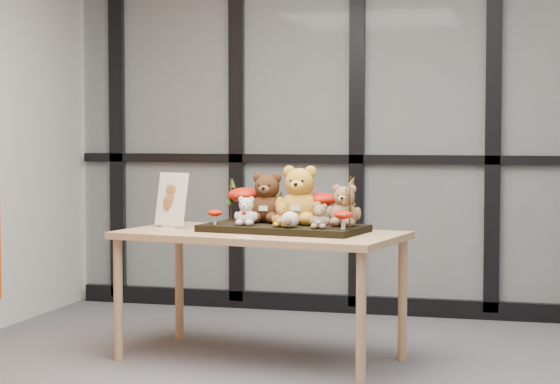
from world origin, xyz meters
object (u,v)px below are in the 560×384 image
(bear_brown_medium, at_px, (267,195))
(sign_holder, at_px, (172,202))
(mushroom_back_right, at_px, (322,207))
(bear_tan_back, at_px, (344,203))
(diorama_tray, at_px, (284,228))
(mushroom_back_left, at_px, (244,202))
(display_table, at_px, (260,244))
(bear_beige_small, at_px, (320,215))
(plush_cream_hedgehog, at_px, (290,219))
(bear_white_bow, at_px, (246,210))
(bear_pooh_yellow, at_px, (300,192))
(mushroom_front_left, at_px, (215,216))
(mushroom_front_right, at_px, (343,219))
(bear_small_yellow, at_px, (282,213))

(bear_brown_medium, xyz_separation_m, sign_holder, (-0.55, -0.04, -0.04))
(mushroom_back_right, bearing_deg, bear_tan_back, -33.86)
(diorama_tray, height_order, mushroom_back_left, mushroom_back_left)
(display_table, distance_m, bear_beige_small, 0.42)
(display_table, height_order, mushroom_back_right, mushroom_back_right)
(display_table, height_order, plush_cream_hedgehog, plush_cream_hedgehog)
(bear_white_bow, height_order, plush_cream_hedgehog, bear_white_bow)
(display_table, relative_size, bear_pooh_yellow, 4.58)
(bear_pooh_yellow, height_order, sign_holder, bear_pooh_yellow)
(diorama_tray, bearing_deg, mushroom_front_left, -160.11)
(bear_beige_small, bearing_deg, mushroom_back_right, 110.42)
(bear_brown_medium, bearing_deg, mushroom_front_right, -20.42)
(bear_pooh_yellow, xyz_separation_m, mushroom_back_right, (0.11, 0.05, -0.08))
(bear_beige_small, bearing_deg, mushroom_back_left, 155.55)
(bear_brown_medium, xyz_separation_m, bear_small_yellow, (0.15, -0.24, -0.08))
(bear_small_yellow, xyz_separation_m, mushroom_back_left, (-0.30, 0.31, 0.03))
(plush_cream_hedgehog, bearing_deg, mushroom_back_left, 145.83)
(bear_small_yellow, xyz_separation_m, mushroom_back_right, (0.16, 0.23, 0.02))
(mushroom_back_right, bearing_deg, mushroom_back_left, 169.94)
(mushroom_back_right, bearing_deg, bear_white_bow, -152.95)
(plush_cream_hedgehog, bearing_deg, bear_white_bow, 174.70)
(mushroom_front_left, xyz_separation_m, mushroom_front_right, (0.73, -0.10, 0.01))
(bear_pooh_yellow, distance_m, mushroom_back_left, 0.38)
(bear_brown_medium, bearing_deg, mushroom_back_left, 164.63)
(bear_small_yellow, relative_size, bear_white_bow, 0.86)
(plush_cream_hedgehog, xyz_separation_m, sign_holder, (-0.75, 0.23, 0.06))
(mushroom_front_right, bearing_deg, sign_holder, 166.79)
(bear_beige_small, height_order, plush_cream_hedgehog, bear_beige_small)
(sign_holder, bearing_deg, diorama_tray, 16.95)
(diorama_tray, xyz_separation_m, mushroom_back_right, (0.19, 0.10, 0.11))
(bear_pooh_yellow, relative_size, bear_beige_small, 2.44)
(bear_tan_back, xyz_separation_m, sign_holder, (-1.00, 0.07, -0.01))
(diorama_tray, xyz_separation_m, mushroom_front_right, (0.36, -0.17, 0.07))
(diorama_tray, height_order, mushroom_front_right, mushroom_front_right)
(bear_white_bow, bearing_deg, bear_pooh_yellow, 38.46)
(bear_small_yellow, height_order, mushroom_front_right, bear_small_yellow)
(bear_small_yellow, relative_size, sign_holder, 0.48)
(mushroom_back_left, bearing_deg, bear_tan_back, -16.42)
(bear_brown_medium, relative_size, plush_cream_hedgehog, 3.22)
(display_table, bearing_deg, bear_brown_medium, 101.30)
(bear_beige_small, relative_size, plush_cream_hedgehog, 1.51)
(diorama_tray, distance_m, bear_brown_medium, 0.24)
(mushroom_back_left, bearing_deg, bear_small_yellow, -45.88)
(mushroom_front_left, distance_m, sign_holder, 0.34)
(bear_tan_back, bearing_deg, sign_holder, -174.24)
(bear_white_bow, distance_m, mushroom_front_right, 0.55)
(bear_white_bow, height_order, mushroom_front_right, bear_white_bow)
(bear_pooh_yellow, relative_size, mushroom_back_right, 1.85)
(bear_white_bow, xyz_separation_m, plush_cream_hedgehog, (0.26, -0.07, -0.04))
(bear_small_yellow, bearing_deg, diorama_tray, 110.80)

